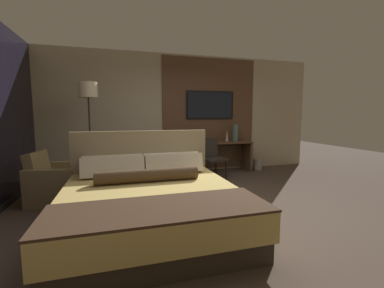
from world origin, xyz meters
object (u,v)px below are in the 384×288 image
object	(u,v)px
armchair_by_window	(56,184)
vase_short	(227,136)
waste_bin	(258,164)
book	(196,142)
tv	(210,105)
desk_chair	(211,155)
floor_lamp	(88,99)
bed	(150,201)
desk	(213,151)
vase_tall	(235,133)

from	to	relation	value
armchair_by_window	vase_short	distance (m)	3.87
waste_bin	book	bearing A→B (deg)	178.03
tv	desk_chair	xyz separation A→B (m)	(-0.27, -0.82, -1.09)
floor_lamp	book	distance (m)	2.50
book	tv	bearing A→B (deg)	29.79
tv	floor_lamp	world-z (taller)	floor_lamp
bed	armchair_by_window	size ratio (longest dim) A/B	2.54
desk	floor_lamp	xyz separation A→B (m)	(-2.70, -0.60, 1.17)
bed	vase_tall	bearing A→B (deg)	47.51
desk	floor_lamp	size ratio (longest dim) A/B	0.93
bed	tv	size ratio (longest dim) A/B	1.84
armchair_by_window	floor_lamp	size ratio (longest dim) A/B	0.44
floor_lamp	waste_bin	distance (m)	4.20
desk	book	size ratio (longest dim) A/B	7.97
tv	armchair_by_window	size ratio (longest dim) A/B	1.39
vase_tall	armchair_by_window	bearing A→B (deg)	-161.00
vase_short	waste_bin	bearing A→B (deg)	-11.85
vase_tall	tv	bearing A→B (deg)	160.23
desk_chair	floor_lamp	bearing A→B (deg)	165.94
tv	desk_chair	bearing A→B (deg)	-108.31
waste_bin	tv	bearing A→B (deg)	165.13
desk	book	bearing A→B (deg)	-175.09
armchair_by_window	waste_bin	distance (m)	4.52
desk	waste_bin	bearing A→B (deg)	-4.59
floor_lamp	vase_short	xyz separation A→B (m)	(3.10, 0.66, -0.81)
bed	floor_lamp	distance (m)	2.61
bed	armchair_by_window	xyz separation A→B (m)	(-1.34, 1.36, -0.04)
vase_tall	waste_bin	bearing A→B (deg)	-9.73
bed	vase_short	world-z (taller)	bed
floor_lamp	waste_bin	world-z (taller)	floor_lamp
desk	bed	bearing A→B (deg)	-124.82
desk	tv	bearing A→B (deg)	90.00
desk	book	distance (m)	0.51
floor_lamp	vase_short	size ratio (longest dim) A/B	7.51
bed	desk_chair	size ratio (longest dim) A/B	2.49
tv	book	bearing A→B (deg)	-150.21
vase_short	book	xyz separation A→B (m)	(-0.84, -0.11, -0.12)
armchair_by_window	waste_bin	bearing A→B (deg)	-65.26
vase_short	vase_tall	bearing A→B (deg)	-18.06
tv	vase_short	xyz separation A→B (m)	(0.39, -0.15, -0.75)
desk_chair	book	distance (m)	0.63
desk	waste_bin	world-z (taller)	desk
tv	waste_bin	xyz separation A→B (m)	(1.18, -0.31, -1.48)
book	floor_lamp	bearing A→B (deg)	-166.12
floor_lamp	vase_short	distance (m)	3.27
desk	waste_bin	distance (m)	1.24
vase_tall	waste_bin	size ratio (longest dim) A/B	1.44
floor_lamp	vase_short	world-z (taller)	floor_lamp
floor_lamp	waste_bin	bearing A→B (deg)	7.36
bed	desk_chair	world-z (taller)	bed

